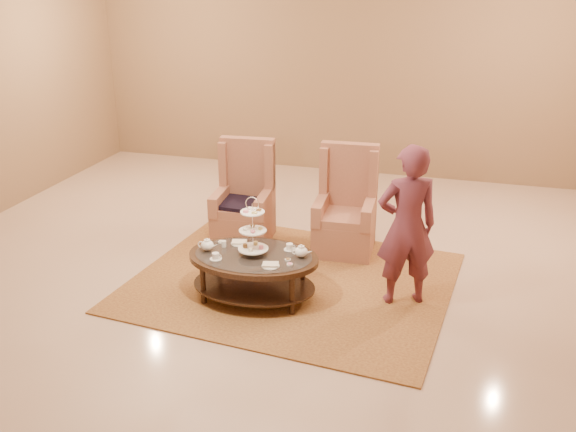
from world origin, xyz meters
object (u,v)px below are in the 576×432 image
(armchair_left, at_px, (245,207))
(person, at_px, (407,226))
(tea_table, at_px, (254,263))
(armchair_right, at_px, (346,216))

(armchair_left, xyz_separation_m, person, (1.97, -1.03, 0.39))
(tea_table, distance_m, person, 1.49)
(tea_table, xyz_separation_m, person, (1.40, 0.34, 0.40))
(tea_table, height_order, person, person)
(tea_table, bearing_deg, armchair_right, 64.13)
(armchair_left, bearing_deg, person, -32.47)
(armchair_left, height_order, armchair_right, armchair_right)
(armchair_right, bearing_deg, tea_table, -116.80)
(armchair_left, bearing_deg, armchair_right, -3.12)
(armchair_right, xyz_separation_m, person, (0.78, -1.07, 0.38))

